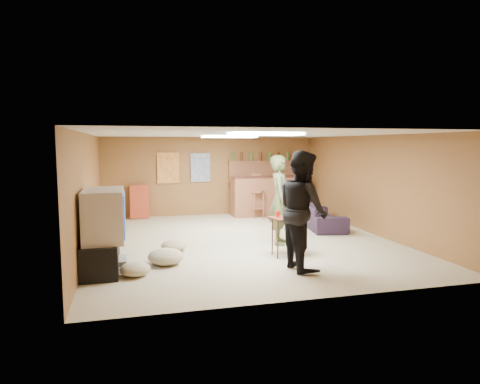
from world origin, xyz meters
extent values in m
plane|color=tan|center=(0.00, 0.00, 0.00)|extent=(7.00, 7.00, 0.00)
cube|color=silver|center=(0.00, 0.00, 2.20)|extent=(6.00, 7.00, 0.02)
cube|color=brown|center=(0.00, 3.50, 1.10)|extent=(6.00, 0.02, 2.20)
cube|color=brown|center=(0.00, -3.50, 1.10)|extent=(6.00, 0.02, 2.20)
cube|color=brown|center=(-3.00, 0.00, 1.10)|extent=(0.02, 7.00, 2.20)
cube|color=brown|center=(3.00, 0.00, 1.10)|extent=(0.02, 7.00, 2.20)
cube|color=black|center=(-2.72, -1.50, 0.25)|extent=(0.55, 1.30, 0.50)
cube|color=#B2B2B7|center=(-2.50, -1.50, 0.15)|extent=(0.35, 0.50, 0.08)
cube|color=#B2B2B7|center=(-2.65, -1.50, 0.90)|extent=(0.60, 1.10, 0.80)
cube|color=navy|center=(-2.34, -1.50, 0.90)|extent=(0.02, 0.95, 0.65)
cube|color=brown|center=(1.50, 2.95, 0.55)|extent=(2.00, 0.60, 1.10)
cube|color=#3B1A12|center=(1.50, 2.70, 1.10)|extent=(2.10, 0.12, 0.05)
cube|color=brown|center=(1.50, 3.40, 1.50)|extent=(2.00, 0.18, 0.05)
cube|color=brown|center=(1.50, 3.42, 1.20)|extent=(2.00, 0.14, 0.60)
cube|color=#BF3F26|center=(-1.20, 3.46, 1.35)|extent=(0.60, 0.03, 0.85)
cube|color=#334C99|center=(-0.30, 3.46, 1.35)|extent=(0.55, 0.03, 0.80)
cube|color=#B33B21|center=(-2.00, 3.30, 0.45)|extent=(0.50, 0.26, 0.91)
cube|color=white|center=(0.00, -1.50, 2.17)|extent=(1.20, 0.60, 0.04)
cube|color=white|center=(0.00, 1.20, 2.17)|extent=(1.20, 0.60, 0.04)
imported|color=#505C35|center=(0.66, -0.45, 0.89)|extent=(0.63, 0.76, 1.79)
imported|color=black|center=(0.42, -2.16, 0.95)|extent=(0.78, 0.97, 1.91)
imported|color=black|center=(2.23, 0.91, 0.28)|extent=(1.06, 2.01, 0.56)
cube|color=#3B1A12|center=(0.44, -1.36, 0.35)|extent=(0.64, 0.56, 0.71)
cylinder|color=red|center=(0.30, -1.31, 0.76)|extent=(0.08, 0.08, 0.11)
cylinder|color=red|center=(0.50, -1.41, 0.77)|extent=(0.11, 0.11, 0.12)
cylinder|color=navy|center=(0.58, -1.24, 0.76)|extent=(0.09, 0.09, 0.11)
ellipsoid|color=tan|center=(-1.69, -1.38, 0.13)|extent=(0.63, 0.63, 0.27)
ellipsoid|color=tan|center=(-1.47, -0.52, 0.11)|extent=(0.64, 0.64, 0.22)
ellipsoid|color=tan|center=(-2.20, -1.90, 0.10)|extent=(0.50, 0.50, 0.21)
camera|label=1|loc=(-2.25, -8.44, 2.00)|focal=32.00mm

